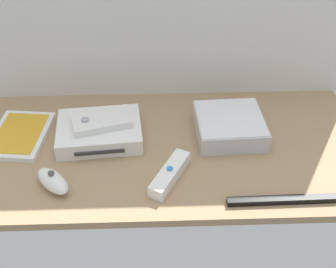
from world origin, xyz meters
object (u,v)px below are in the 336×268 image
(mini_computer, at_px, (230,126))
(remote_classic_pad, at_px, (101,121))
(game_console, at_px, (100,131))
(sensor_bar, at_px, (282,200))
(remote_nunchuk, at_px, (53,181))
(remote_wand, at_px, (168,174))
(game_case, at_px, (20,135))

(mini_computer, bearing_deg, remote_classic_pad, -179.01)
(game_console, xyz_separation_m, sensor_bar, (0.41, -0.23, -0.01))
(remote_nunchuk, bearing_deg, sensor_bar, -50.67)
(remote_wand, bearing_deg, game_console, 165.97)
(remote_nunchuk, bearing_deg, game_console, 19.12)
(mini_computer, bearing_deg, remote_wand, -135.47)
(game_console, relative_size, sensor_bar, 0.93)
(remote_wand, height_order, remote_classic_pad, remote_classic_pad)
(game_case, height_order, sensor_bar, game_case)
(game_case, distance_m, sensor_bar, 0.67)
(remote_wand, relative_size, remote_nunchuk, 1.43)
(game_console, height_order, remote_classic_pad, remote_classic_pad)
(game_case, xyz_separation_m, remote_wand, (0.38, -0.17, 0.01))
(mini_computer, xyz_separation_m, remote_nunchuk, (-0.42, -0.18, -0.01))
(remote_classic_pad, bearing_deg, remote_nunchuk, -133.83)
(game_console, xyz_separation_m, remote_wand, (0.17, -0.15, -0.01))
(game_case, xyz_separation_m, remote_nunchuk, (0.12, -0.18, 0.01))
(game_console, bearing_deg, remote_nunchuk, -122.37)
(remote_wand, relative_size, sensor_bar, 0.61)
(mini_computer, relative_size, remote_wand, 1.21)
(game_console, height_order, sensor_bar, game_console)
(game_console, xyz_separation_m, mini_computer, (0.33, 0.01, 0.00))
(remote_classic_pad, bearing_deg, sensor_bar, -45.31)
(remote_nunchuk, bearing_deg, remote_wand, -39.51)
(game_console, height_order, remote_nunchuk, remote_nunchuk)
(game_console, height_order, game_case, game_console)
(game_case, height_order, remote_classic_pad, remote_classic_pad)
(mini_computer, xyz_separation_m, remote_classic_pad, (-0.33, -0.01, 0.03))
(game_console, height_order, remote_wand, game_console)
(game_console, relative_size, remote_wand, 1.52)
(remote_wand, bearing_deg, game_case, -175.27)
(remote_classic_pad, relative_size, sensor_bar, 0.67)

